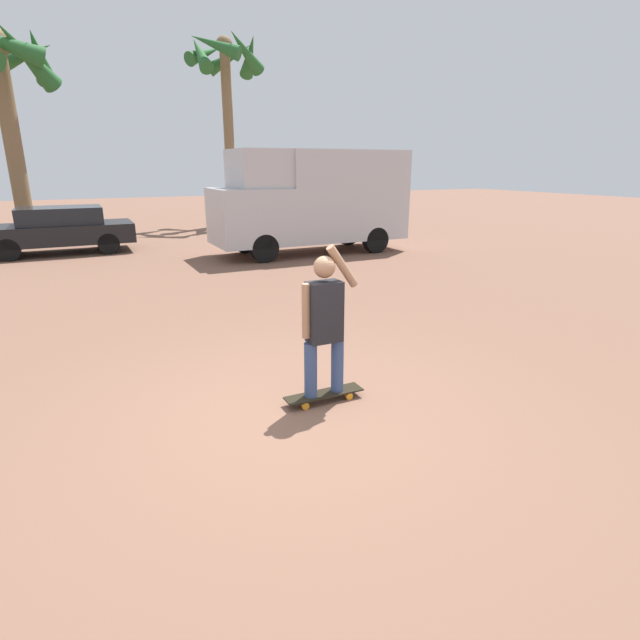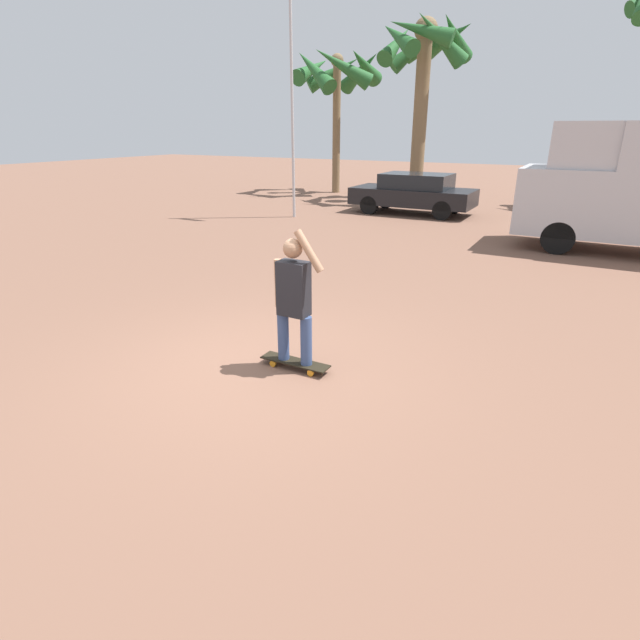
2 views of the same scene
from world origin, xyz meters
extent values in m
plane|color=brown|center=(0.00, 0.00, 0.00)|extent=(80.00, 80.00, 0.00)
cube|color=black|center=(0.42, 0.23, 0.09)|extent=(0.90, 0.22, 0.02)
cylinder|color=orange|center=(0.14, 0.14, 0.04)|extent=(0.08, 0.03, 0.08)
cylinder|color=orange|center=(0.14, 0.32, 0.04)|extent=(0.08, 0.03, 0.08)
cylinder|color=orange|center=(0.69, 0.14, 0.04)|extent=(0.08, 0.03, 0.08)
cylinder|color=orange|center=(0.69, 0.32, 0.04)|extent=(0.08, 0.03, 0.08)
cylinder|color=#384C7A|center=(0.25, 0.23, 0.41)|extent=(0.14, 0.14, 0.62)
cylinder|color=#384C7A|center=(0.58, 0.23, 0.41)|extent=(0.14, 0.14, 0.62)
cube|color=#232328|center=(0.42, 0.23, 1.04)|extent=(0.36, 0.22, 0.65)
sphere|color=#A37556|center=(0.42, 0.23, 1.52)|extent=(0.23, 0.23, 0.23)
cylinder|color=#A37556|center=(0.20, 0.23, 1.08)|extent=(0.09, 0.09, 0.58)
cylinder|color=#A37556|center=(0.63, 0.23, 1.51)|extent=(0.37, 0.09, 0.48)
cylinder|color=black|center=(2.73, 8.43, 0.38)|extent=(0.76, 0.28, 0.76)
cylinder|color=black|center=(2.73, 10.15, 0.38)|extent=(0.76, 0.28, 0.76)
cube|color=#BCBCC1|center=(2.65, 9.29, 1.15)|extent=(2.00, 2.00, 1.54)
cube|color=black|center=(2.25, 9.29, 1.46)|extent=(0.04, 1.70, 0.77)
cube|color=#BCBCC1|center=(2.95, 9.29, 2.44)|extent=(1.40, 1.84, 1.03)
cylinder|color=black|center=(-3.52, 11.70, 0.31)|extent=(0.62, 0.22, 0.62)
cylinder|color=black|center=(-3.52, 13.29, 0.31)|extent=(0.62, 0.22, 0.62)
cylinder|color=black|center=(-0.95, 11.70, 0.31)|extent=(0.62, 0.22, 0.62)
cylinder|color=black|center=(-0.95, 13.29, 0.31)|extent=(0.62, 0.22, 0.62)
cube|color=black|center=(-2.23, 12.50, 0.59)|extent=(4.13, 1.81, 0.56)
cube|color=black|center=(-2.13, 12.50, 1.11)|extent=(2.27, 1.59, 0.49)
cylinder|color=brown|center=(-3.25, 15.86, 3.11)|extent=(0.54, 0.54, 6.21)
sphere|color=brown|center=(-3.25, 15.86, 6.21)|extent=(0.87, 0.87, 0.87)
cone|color=#235B28|center=(-2.10, 15.72, 5.88)|extent=(0.93, 2.42, 1.68)
cone|color=#235B28|center=(-2.65, 16.85, 6.01)|extent=(2.40, 1.81, 1.30)
cone|color=#235B28|center=(-3.28, 17.02, 5.95)|extent=(2.41, 0.71, 1.47)
cone|color=#235B28|center=(-3.90, 16.82, 5.79)|extent=(2.22, 1.79, 1.94)
cone|color=#235B28|center=(-4.41, 15.97, 5.84)|extent=(0.86, 2.36, 1.80)
cone|color=#235B28|center=(-3.99, 14.96, 5.91)|extent=(2.25, 2.01, 1.61)
cone|color=#235B28|center=(-3.06, 14.71, 6.02)|extent=(2.49, 1.04, 1.27)
cone|color=#235B28|center=(-2.43, 15.04, 5.77)|extent=(2.03, 2.02, 1.97)
cylinder|color=brown|center=(-7.38, 16.77, 2.75)|extent=(0.34, 0.34, 5.51)
sphere|color=brown|center=(-7.38, 16.77, 5.51)|extent=(0.55, 0.55, 0.55)
cone|color=#235B28|center=(-6.12, 16.79, 5.25)|extent=(0.75, 2.62, 1.51)
cone|color=#235B28|center=(-6.76, 17.87, 5.16)|extent=(2.58, 1.87, 1.79)
cone|color=#235B28|center=(-8.08, 17.82, 5.16)|extent=(2.52, 2.01, 1.78)
cone|color=#235B28|center=(-8.63, 16.84, 5.24)|extent=(0.85, 2.64, 1.55)
cone|color=#235B28|center=(-7.86, 15.61, 5.07)|extent=(2.55, 1.60, 2.03)
cone|color=#235B28|center=(-6.62, 15.76, 5.15)|extent=(2.47, 2.10, 1.80)
cylinder|color=#B7B7BC|center=(-5.49, 9.94, 3.86)|extent=(0.09, 0.09, 7.73)
camera|label=1|loc=(-1.87, -4.29, 2.53)|focal=28.00mm
camera|label=2|loc=(3.36, -4.54, 2.81)|focal=28.00mm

